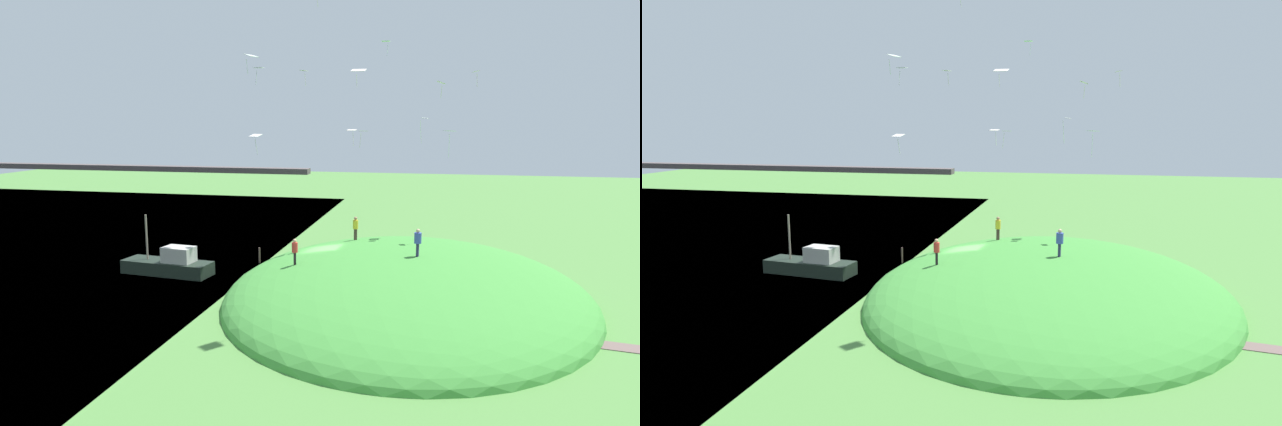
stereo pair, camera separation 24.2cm
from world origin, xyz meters
The scene contains 20 objects.
ground_plane centered at (0.00, 0.00, 0.00)m, with size 160.00×160.00×0.00m, color #4C803B.
grass_hill centered at (6.06, -2.86, 0.00)m, with size 22.65×27.54×5.27m, color #408C38.
bridge_deck_far centered at (-34.95, 30.79, 4.63)m, with size 53.47×1.80×0.70m, color #534A4A.
boat_on_lake centered at (-10.99, -1.35, 0.70)m, with size 6.84×2.80×4.26m.
person_near_shore centered at (6.72, -3.03, 3.73)m, with size 0.53×0.53×1.75m.
person_watching_kites centered at (1.86, 3.23, 3.26)m, with size 0.55×0.55×1.76m.
person_on_hilltop centered at (-0.79, -4.54, 3.11)m, with size 0.51×0.51×1.65m.
kite_0 centered at (1.82, 4.16, 14.58)m, with size 1.11×0.79×1.32m.
kite_1 centered at (8.53, 11.22, 9.96)m, with size 1.11×1.13×2.23m.
kite_3 centered at (3.74, 4.67, 16.60)m, with size 0.64×0.52×1.02m.
kite_4 centered at (7.74, 7.26, 13.79)m, with size 0.63×0.93×1.31m.
kite_6 centered at (1.13, 11.87, 9.94)m, with size 0.88×0.75×1.51m.
kite_7 centered at (10.15, 4.47, 14.34)m, with size 0.53×0.68×1.14m.
kite_9 centered at (-3.86, 10.52, 15.12)m, with size 0.70×0.89×1.29m.
kite_10 centered at (-5.78, 2.36, 15.57)m, with size 0.97×1.13×1.46m.
kite_11 centered at (0.99, 6.55, 10.16)m, with size 0.83×0.66×1.29m.
kite_12 centered at (6.61, 5.11, 10.94)m, with size 0.59×0.64×1.88m.
kite_14 centered at (-5.68, 2.77, 9.81)m, with size 1.07×0.92×1.52m.
kite_15 centered at (-7.69, 9.87, 15.36)m, with size 0.95×0.74×1.49m.
mooring_post centered at (-5.66, 3.10, 0.61)m, with size 0.14×0.14×1.22m, color #503A35.
Camera 2 is at (8.35, -38.19, 11.13)m, focal length 32.07 mm.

